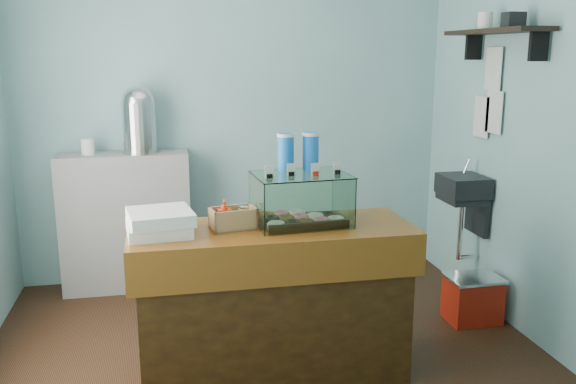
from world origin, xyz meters
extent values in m
plane|color=black|center=(0.00, 0.00, 0.00)|extent=(3.50, 3.50, 0.00)
cube|color=#74A1A9|center=(0.00, 1.50, 1.40)|extent=(3.50, 0.04, 2.80)
cube|color=#74A1A9|center=(0.00, -1.50, 1.40)|extent=(3.50, 0.04, 2.80)
cube|color=#74A1A9|center=(1.75, 0.00, 1.40)|extent=(0.04, 3.00, 2.80)
cube|color=black|center=(1.58, 0.55, 0.90)|extent=(0.30, 0.35, 0.15)
cube|color=black|center=(1.71, 0.55, 0.70)|extent=(0.04, 0.30, 0.35)
cylinder|color=silver|center=(1.65, 0.65, 1.02)|extent=(0.02, 0.02, 0.12)
cylinder|color=silver|center=(1.58, 0.55, 0.55)|extent=(0.04, 0.04, 0.45)
cube|color=black|center=(1.60, 0.30, 2.00)|extent=(0.25, 1.00, 0.03)
cube|color=black|center=(1.67, -0.10, 1.90)|extent=(0.12, 0.03, 0.18)
cube|color=black|center=(1.67, 0.70, 1.90)|extent=(0.12, 0.03, 0.18)
cube|color=silver|center=(1.73, 0.45, 1.45)|extent=(0.01, 0.21, 0.30)
cube|color=silver|center=(1.73, 0.62, 1.40)|extent=(0.01, 0.21, 0.30)
cube|color=silver|center=(1.73, 0.50, 1.75)|extent=(0.01, 0.21, 0.30)
cube|color=#45280D|center=(0.00, -0.25, 0.42)|extent=(1.50, 0.56, 0.84)
cube|color=#51290A|center=(0.00, -0.25, 0.87)|extent=(1.60, 0.60, 0.06)
cube|color=#51290A|center=(0.00, -0.53, 0.75)|extent=(1.60, 0.04, 0.18)
cube|color=gray|center=(-0.90, 1.32, 0.55)|extent=(1.00, 0.32, 1.10)
cube|color=#371B10|center=(0.17, -0.21, 0.91)|extent=(0.49, 0.37, 0.02)
torus|color=beige|center=(0.01, -0.32, 0.94)|extent=(0.10, 0.10, 0.03)
torus|color=black|center=(0.10, -0.32, 0.94)|extent=(0.10, 0.10, 0.03)
torus|color=brown|center=(0.18, -0.31, 0.94)|extent=(0.10, 0.10, 0.03)
torus|color=#DA6682|center=(0.27, -0.31, 0.94)|extent=(0.10, 0.10, 0.03)
torus|color=beige|center=(0.36, -0.30, 0.94)|extent=(0.10, 0.10, 0.03)
torus|color=black|center=(0.00, -0.22, 0.94)|extent=(0.10, 0.10, 0.03)
torus|color=brown|center=(0.09, -0.21, 0.94)|extent=(0.10, 0.10, 0.03)
torus|color=#DA6682|center=(0.17, -0.21, 0.94)|extent=(0.10, 0.10, 0.03)
torus|color=beige|center=(0.26, -0.20, 0.94)|extent=(0.10, 0.10, 0.03)
torus|color=black|center=(0.35, -0.19, 0.94)|extent=(0.10, 0.10, 0.03)
torus|color=brown|center=(-0.01, -0.11, 0.94)|extent=(0.10, 0.10, 0.03)
torus|color=#DA6682|center=(0.08, -0.11, 0.94)|extent=(0.10, 0.10, 0.03)
torus|color=beige|center=(0.17, -0.10, 0.94)|extent=(0.10, 0.10, 0.03)
cube|color=white|center=(0.19, -0.39, 1.04)|extent=(0.52, 0.04, 0.28)
cube|color=white|center=(0.16, -0.02, 1.04)|extent=(0.52, 0.04, 0.28)
cube|color=white|center=(-0.09, -0.22, 1.04)|extent=(0.03, 0.38, 0.28)
cube|color=white|center=(0.43, -0.19, 1.04)|extent=(0.03, 0.38, 0.28)
cube|color=white|center=(0.17, -0.21, 1.19)|extent=(0.56, 0.43, 0.01)
cube|color=silver|center=(-0.02, -0.27, 1.22)|extent=(0.05, 0.01, 0.07)
cube|color=black|center=(-0.02, -0.27, 1.20)|extent=(0.03, 0.02, 0.02)
cube|color=silver|center=(0.11, -0.26, 1.22)|extent=(0.05, 0.01, 0.07)
cube|color=black|center=(0.11, -0.26, 1.20)|extent=(0.03, 0.02, 0.02)
cube|color=silver|center=(0.24, -0.25, 1.22)|extent=(0.05, 0.01, 0.07)
cube|color=red|center=(0.24, -0.25, 1.20)|extent=(0.03, 0.02, 0.02)
cube|color=silver|center=(0.38, -0.24, 1.22)|extent=(0.05, 0.01, 0.07)
cube|color=black|center=(0.38, -0.24, 1.20)|extent=(0.03, 0.02, 0.02)
cylinder|color=blue|center=(0.11, -0.09, 1.30)|extent=(0.09, 0.09, 0.22)
cylinder|color=white|center=(0.11, -0.09, 1.40)|extent=(0.10, 0.10, 0.02)
cylinder|color=blue|center=(0.26, -0.08, 1.30)|extent=(0.09, 0.09, 0.22)
cylinder|color=white|center=(0.26, -0.08, 1.40)|extent=(0.10, 0.10, 0.02)
cube|color=tan|center=(-0.22, -0.23, 0.91)|extent=(0.27, 0.19, 0.01)
cube|color=tan|center=(-0.21, -0.30, 0.96)|extent=(0.25, 0.06, 0.12)
cube|color=tan|center=(-0.23, -0.17, 0.96)|extent=(0.25, 0.06, 0.12)
cube|color=tan|center=(-0.34, -0.26, 0.96)|extent=(0.04, 0.15, 0.12)
cube|color=tan|center=(-0.10, -0.21, 0.96)|extent=(0.04, 0.15, 0.12)
imported|color=red|center=(-0.27, -0.24, 0.99)|extent=(0.08, 0.08, 0.16)
cylinder|color=#358724|center=(-0.16, -0.22, 0.96)|extent=(0.06, 0.06, 0.10)
cylinder|color=silver|center=(-0.16, -0.22, 1.02)|extent=(0.05, 0.05, 0.01)
cube|color=white|center=(-0.63, -0.26, 0.93)|extent=(0.36, 0.36, 0.07)
cube|color=white|center=(-0.62, -0.26, 1.00)|extent=(0.38, 0.38, 0.07)
cylinder|color=silver|center=(-0.76, 1.31, 1.10)|extent=(0.28, 0.28, 0.01)
cylinder|color=silver|center=(-0.76, 1.31, 1.30)|extent=(0.25, 0.25, 0.38)
sphere|color=silver|center=(-0.76, 1.31, 1.49)|extent=(0.25, 0.25, 0.25)
cube|color=#AC1D0D|center=(1.51, 0.18, 0.16)|extent=(0.36, 0.27, 0.31)
cube|color=silver|center=(1.51, 0.18, 0.32)|extent=(0.38, 0.29, 0.02)
camera|label=1|loc=(-0.58, -3.50, 1.86)|focal=38.00mm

